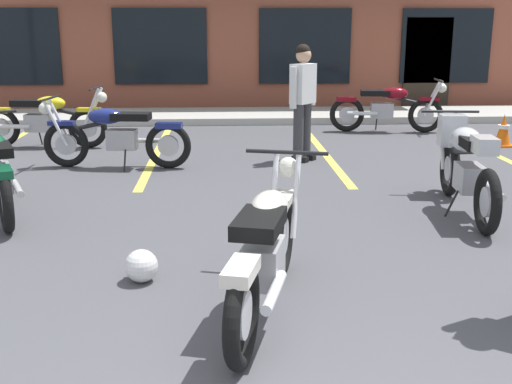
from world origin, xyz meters
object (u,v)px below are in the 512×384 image
Objects in this scene: motorcycle_silver_naked at (45,119)px; motorcycle_green_cafe_racer at (465,162)px; helmet_on_pavement at (141,266)px; traffic_cone at (503,130)px; motorcycle_foreground_classic at (266,248)px; motorcycle_blue_standard at (388,107)px; person_near_building at (303,95)px; motorcycle_orange_scrambler at (115,135)px.

motorcycle_silver_naked is 1.00× the size of motorcycle_green_cafe_racer.
traffic_cone reaches higher than helmet_on_pavement.
motorcycle_foreground_classic is 7.39m from traffic_cone.
motorcycle_foreground_classic and motorcycle_blue_standard have the same top height.
motorcycle_silver_naked is (-3.14, 6.29, 0.00)m from motorcycle_foreground_classic.
traffic_cone is (3.44, 0.94, -0.69)m from person_near_building.
motorcycle_silver_naked is 8.10× the size of helmet_on_pavement.
motorcycle_foreground_classic is 3.31m from motorcycle_green_cafe_racer.
motorcycle_silver_naked and motorcycle_green_cafe_racer have the same top height.
traffic_cone is at bearing 11.95° from motorcycle_orange_scrambler.
motorcycle_blue_standard is 1.00× the size of motorcycle_orange_scrambler.
motorcycle_orange_scrambler is at bearing 150.32° from motorcycle_green_cafe_racer.
motorcycle_silver_naked reaches higher than helmet_on_pavement.
motorcycle_orange_scrambler is 2.72m from person_near_building.
person_near_building reaches higher than traffic_cone.
motorcycle_green_cafe_racer is 1.26× the size of person_near_building.
motorcycle_blue_standard is 5.12m from motorcycle_green_cafe_racer.
motorcycle_foreground_classic is 0.98× the size of motorcycle_silver_naked.
motorcycle_silver_naked is 1.26× the size of person_near_building.
motorcycle_foreground_classic is 0.98× the size of motorcycle_green_cafe_racer.
motorcycle_blue_standard is 3.13m from person_near_building.
person_near_building reaches higher than helmet_on_pavement.
motorcycle_orange_scrambler is 6.23m from traffic_cone.
motorcycle_blue_standard is (2.77, 7.49, 0.00)m from motorcycle_foreground_classic.
motorcycle_foreground_classic is 0.98× the size of motorcycle_orange_scrambler.
motorcycle_green_cafe_racer is 4.14m from traffic_cone.
motorcycle_foreground_classic and motorcycle_silver_naked have the same top height.
traffic_cone is (1.54, -1.50, -0.20)m from motorcycle_blue_standard.
motorcycle_blue_standard is at bearing 52.18° from person_near_building.
person_near_building is at bearing 117.91° from motorcycle_green_cafe_racer.
motorcycle_silver_naked is 4.24m from person_near_building.
motorcycle_foreground_classic is at bearing -31.85° from helmet_on_pavement.
motorcycle_foreground_classic and motorcycle_orange_scrambler have the same top height.
motorcycle_green_cafe_racer is at bearing -35.66° from motorcycle_silver_naked.
traffic_cone is (2.03, 3.60, -0.27)m from motorcycle_green_cafe_racer.
person_near_building is 6.44× the size of helmet_on_pavement.
motorcycle_green_cafe_racer is 4.68m from motorcycle_orange_scrambler.
motorcycle_foreground_classic reaches higher than helmet_on_pavement.
motorcycle_green_cafe_racer is (2.29, 2.39, 0.07)m from motorcycle_foreground_classic.
motorcycle_green_cafe_racer is 3.04m from person_near_building.
traffic_cone is (5.25, 5.41, 0.13)m from helmet_on_pavement.
motorcycle_green_cafe_racer is at bearing -62.09° from person_near_building.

